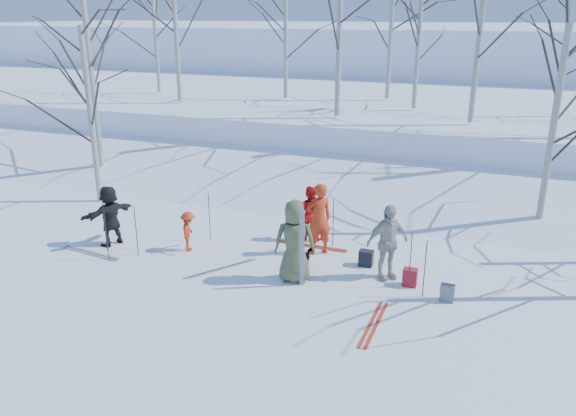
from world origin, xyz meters
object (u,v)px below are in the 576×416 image
at_px(skier_cream_east, 387,242).
at_px(dog, 308,259).
at_px(skier_olive_center, 295,241).
at_px(skier_red_north, 319,219).
at_px(backpack_dark, 366,258).
at_px(backpack_red, 410,277).
at_px(backpack_grey, 447,293).
at_px(skier_red_seated, 189,231).
at_px(skier_grey_west, 110,215).
at_px(skier_redor_behind, 310,213).

relative_size(skier_cream_east, dog, 3.38).
height_order(skier_olive_center, skier_red_north, skier_olive_center).
xyz_separation_m(skier_olive_center, backpack_dark, (1.38, 1.38, -0.78)).
bearing_deg(backpack_red, backpack_grey, -26.32).
relative_size(backpack_red, backpack_dark, 1.05).
height_order(dog, backpack_dark, dog).
bearing_deg(backpack_dark, skier_red_seated, -170.92).
relative_size(skier_grey_west, backpack_dark, 4.12).
relative_size(skier_red_seated, backpack_red, 2.54).
height_order(skier_olive_center, backpack_grey, skier_olive_center).
distance_m(skier_red_north, skier_cream_east, 2.09).
xyz_separation_m(backpack_grey, backpack_dark, (-2.07, 1.14, 0.01)).
xyz_separation_m(skier_redor_behind, skier_grey_west, (-4.86, -2.28, 0.06)).
height_order(skier_cream_east, dog, skier_cream_east).
bearing_deg(skier_cream_east, backpack_red, -60.73).
xyz_separation_m(skier_olive_center, skier_red_north, (0.04, 1.68, -0.03)).
bearing_deg(backpack_red, skier_red_north, 158.31).
height_order(skier_red_north, skier_redor_behind, skier_red_north).
relative_size(skier_olive_center, backpack_grey, 5.16).
bearing_deg(skier_red_north, skier_grey_west, -25.08).
bearing_deg(skier_red_north, dog, 52.23).
bearing_deg(backpack_dark, backpack_grey, -28.73).
distance_m(skier_red_seated, backpack_grey, 6.67).
bearing_deg(skier_grey_west, skier_red_north, 124.69).
bearing_deg(backpack_dark, backpack_red, -30.42).
distance_m(skier_red_seated, dog, 3.29).
distance_m(skier_olive_center, skier_red_north, 1.68).
distance_m(skier_red_north, skier_grey_west, 5.58).
height_order(skier_red_north, backpack_dark, skier_red_north).
bearing_deg(skier_olive_center, skier_cream_east, -173.98).
height_order(backpack_grey, backpack_dark, backpack_dark).
distance_m(skier_red_north, skier_redor_behind, 1.03).
bearing_deg(skier_redor_behind, skier_red_seated, 34.84).
bearing_deg(skier_redor_behind, dog, 107.52).
relative_size(skier_red_north, skier_grey_west, 1.15).
bearing_deg(backpack_grey, backpack_red, 153.68).
distance_m(skier_red_seated, skier_grey_west, 2.21).
xyz_separation_m(skier_red_north, skier_cream_east, (1.93, -0.81, -0.04)).
relative_size(skier_red_north, skier_red_seated, 1.77).
relative_size(skier_olive_center, skier_red_north, 1.04).
bearing_deg(backpack_grey, skier_olive_center, -176.02).
height_order(skier_red_north, skier_red_seated, skier_red_north).
bearing_deg(skier_cream_east, skier_grey_west, 142.64).
xyz_separation_m(skier_red_north, skier_red_seated, (-3.24, -1.04, -0.41)).
xyz_separation_m(skier_olive_center, skier_grey_west, (-5.36, 0.26, -0.16)).
relative_size(skier_redor_behind, backpack_dark, 3.82).
bearing_deg(skier_red_seated, skier_cream_east, -108.82).
height_order(skier_olive_center, skier_grey_west, skier_olive_center).
distance_m(skier_grey_west, backpack_red, 7.97).
relative_size(skier_cream_east, backpack_grey, 4.80).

